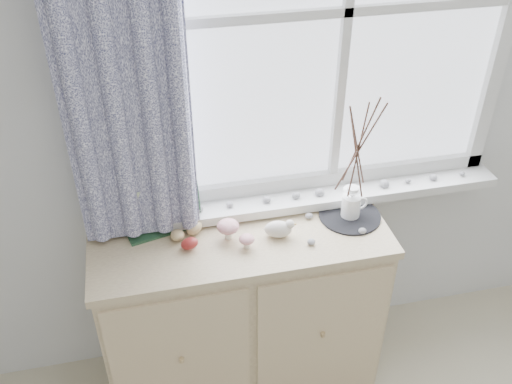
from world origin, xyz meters
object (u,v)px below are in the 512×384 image
botanical_book (162,210)px  twig_pitcher (358,146)px  sideboard (243,312)px  toadstool_cluster (233,230)px

botanical_book → twig_pitcher: (0.77, -0.06, 0.22)m
sideboard → toadstool_cluster: (-0.03, -0.00, 0.47)m
botanical_book → toadstool_cluster: bearing=-34.8°
botanical_book → twig_pitcher: twig_pitcher is taller
botanical_book → toadstool_cluster: 0.29m
sideboard → botanical_book: botanical_book is taller
botanical_book → twig_pitcher: bearing=-18.1°
botanical_book → toadstool_cluster: botanical_book is taller
toadstool_cluster → sideboard: bearing=6.1°
toadstool_cluster → twig_pitcher: twig_pitcher is taller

